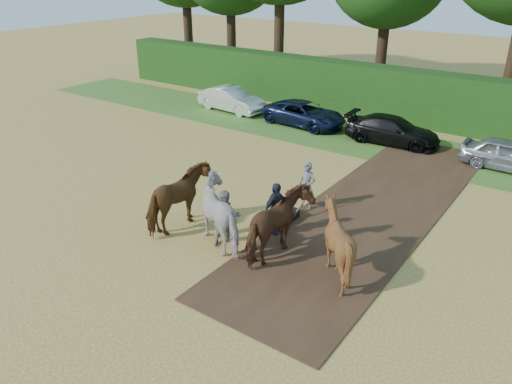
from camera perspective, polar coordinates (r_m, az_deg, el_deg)
The scene contains 8 objects.
ground at distance 14.76m, azimuth -3.04°, elevation -10.41°, with size 120.00×120.00×0.00m, color gold.
earth_strip at distance 19.41m, azimuth 13.43°, elevation -1.78°, with size 4.50×17.00×0.05m, color #472D1C.
grass_verge at distance 25.99m, azimuth 16.45°, elevation 4.77°, with size 50.00×5.00×0.03m, color #38601E.
hedgerow at distance 29.71m, azimuth 19.85°, elevation 9.80°, with size 46.00×1.60×3.00m, color #14380F.
spectator_near at distance 16.15m, azimuth -3.39°, elevation -3.04°, with size 0.94×0.73×1.93m, color tan.
spectator_far at distance 16.79m, azimuth 2.24°, elevation -1.95°, with size 1.10×0.46×1.88m, color #242530.
plough_team at distance 15.83m, azimuth -0.23°, elevation -3.04°, with size 7.22×5.39×2.22m.
parked_cars at distance 26.70m, azimuth 13.60°, elevation 7.18°, with size 25.70×2.70×1.48m.
Camera 1 is at (7.59, -9.35, 8.53)m, focal length 35.00 mm.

